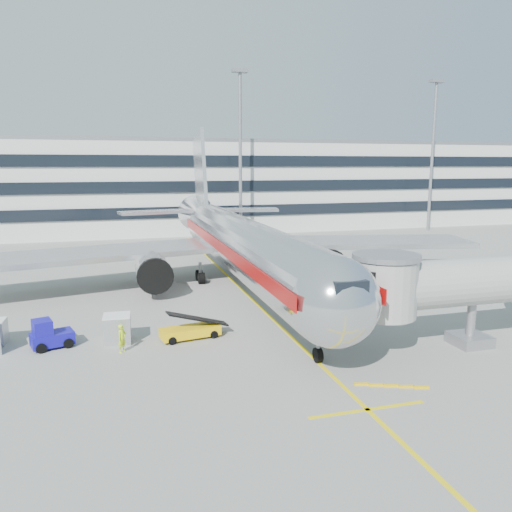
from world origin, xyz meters
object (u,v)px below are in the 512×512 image
object	(u,v)px
belt_loader	(190,330)
cargo_container_front	(117,329)
baggage_tug	(49,335)
main_jet	(237,242)
ramp_worker	(122,338)

from	to	relation	value
belt_loader	cargo_container_front	bearing A→B (deg)	172.43
baggage_tug	cargo_container_front	size ratio (longest dim) A/B	1.55
main_jet	belt_loader	size ratio (longest dim) A/B	12.06
ramp_worker	cargo_container_front	bearing A→B (deg)	47.32
baggage_tug	belt_loader	bearing A→B (deg)	-4.56
ramp_worker	main_jet	bearing A→B (deg)	3.43
main_jet	cargo_container_front	xyz separation A→B (m)	(-11.24, -12.96, -3.32)
cargo_container_front	baggage_tug	bearing A→B (deg)	178.86
cargo_container_front	main_jet	bearing A→B (deg)	49.06
main_jet	ramp_worker	size ratio (longest dim) A/B	28.56
baggage_tug	main_jet	bearing A→B (deg)	39.93
belt_loader	ramp_worker	world-z (taller)	belt_loader
cargo_container_front	belt_loader	bearing A→B (deg)	-7.57
main_jet	baggage_tug	world-z (taller)	main_jet
belt_loader	baggage_tug	size ratio (longest dim) A/B	1.49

